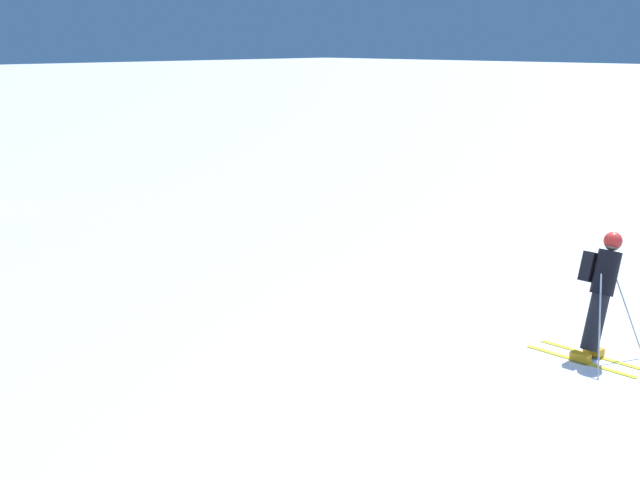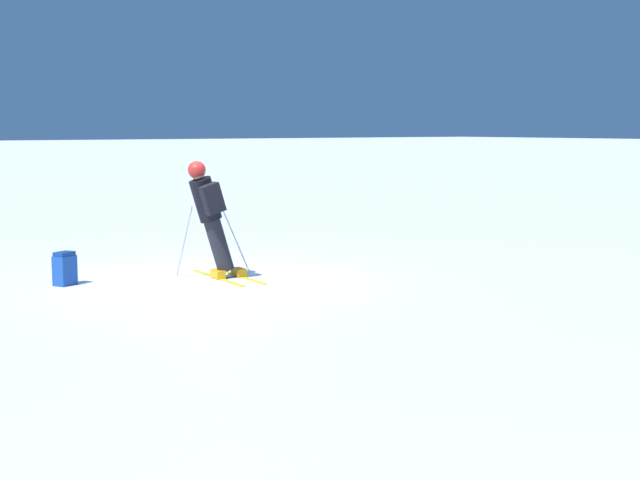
% 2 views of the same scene
% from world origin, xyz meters
% --- Properties ---
extents(ground_plane, '(300.00, 300.00, 0.00)m').
position_xyz_m(ground_plane, '(0.00, 0.00, 0.00)').
color(ground_plane, white).
extents(skier, '(1.35, 1.79, 1.86)m').
position_xyz_m(skier, '(-0.04, 0.01, 1.02)').
color(skier, yellow).
rests_on(skier, ground).
extents(spare_backpack, '(0.37, 0.33, 0.50)m').
position_xyz_m(spare_backpack, '(1.96, -0.78, 0.24)').
color(spare_backpack, '#194293').
rests_on(spare_backpack, ground).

